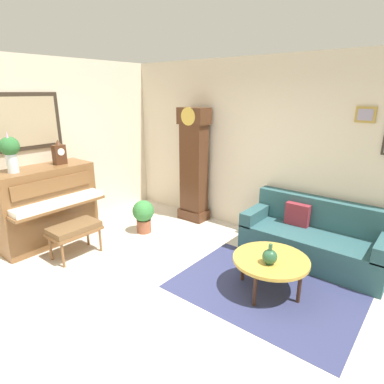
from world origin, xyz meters
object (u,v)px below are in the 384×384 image
(grandfather_clock, at_px, (194,168))
(potted_plant, at_px, (143,214))
(piano, at_px, (46,205))
(couch, at_px, (314,239))
(flower_vase, at_px, (10,150))
(green_jug, at_px, (270,257))
(piano_bench, at_px, (74,230))
(mantel_clock, at_px, (59,153))
(coffee_table, at_px, (271,261))

(grandfather_clock, bearing_deg, potted_plant, -105.44)
(piano, relative_size, couch, 0.76)
(flower_vase, bearing_deg, grandfather_clock, 65.17)
(couch, bearing_deg, potted_plant, -161.19)
(green_jug, bearing_deg, couch, 85.40)
(flower_vase, height_order, potted_plant, flower_vase)
(piano_bench, distance_m, potted_plant, 1.19)
(piano, height_order, piano_bench, piano)
(mantel_clock, bearing_deg, green_jug, 8.49)
(piano_bench, distance_m, green_jug, 2.73)
(piano, bearing_deg, potted_plant, 52.12)
(grandfather_clock, relative_size, potted_plant, 3.62)
(grandfather_clock, distance_m, mantel_clock, 2.24)
(piano, relative_size, potted_plant, 2.57)
(piano, xyz_separation_m, piano_bench, (0.75, -0.01, -0.20))
(piano, distance_m, flower_vase, 0.98)
(piano, relative_size, grandfather_clock, 0.71)
(piano, distance_m, potted_plant, 1.50)
(mantel_clock, xyz_separation_m, potted_plant, (0.90, 0.85, -1.05))
(grandfather_clock, height_order, mantel_clock, grandfather_clock)
(piano, height_order, grandfather_clock, grandfather_clock)
(piano_bench, bearing_deg, couch, 37.11)
(grandfather_clock, relative_size, mantel_clock, 5.34)
(green_jug, bearing_deg, flower_vase, -160.27)
(piano_bench, xyz_separation_m, flower_vase, (-0.75, -0.38, 1.10))
(mantel_clock, height_order, green_jug, mantel_clock)
(green_jug, height_order, potted_plant, green_jug)
(couch, height_order, flower_vase, flower_vase)
(mantel_clock, xyz_separation_m, flower_vase, (-0.00, -0.70, 0.14))
(piano_bench, xyz_separation_m, couch, (2.70, 2.04, -0.09))
(grandfather_clock, xyz_separation_m, coffee_table, (2.13, -1.23, -0.56))
(coffee_table, relative_size, mantel_clock, 2.32)
(green_jug, bearing_deg, piano, -166.35)
(green_jug, bearing_deg, coffee_table, 106.56)
(green_jug, bearing_deg, mantel_clock, -171.51)
(flower_vase, relative_size, green_jug, 2.42)
(piano_bench, bearing_deg, mantel_clock, 156.68)
(mantel_clock, bearing_deg, piano_bench, -23.32)
(coffee_table, bearing_deg, couch, 82.99)
(green_jug, bearing_deg, grandfather_clock, 147.89)
(couch, relative_size, flower_vase, 3.28)
(piano_bench, xyz_separation_m, mantel_clock, (-0.75, 0.32, 0.96))
(flower_vase, relative_size, potted_plant, 1.04)
(flower_vase, bearing_deg, potted_plant, 59.75)
(couch, height_order, coffee_table, couch)
(piano_bench, relative_size, mantel_clock, 1.84)
(piano_bench, xyz_separation_m, potted_plant, (0.16, 1.17, -0.08))
(couch, bearing_deg, green_jug, -94.60)
(couch, bearing_deg, piano, -149.48)
(grandfather_clock, distance_m, potted_plant, 1.22)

